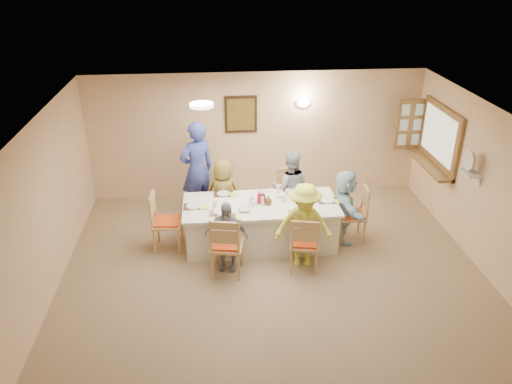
{
  "coord_description": "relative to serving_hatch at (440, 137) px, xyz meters",
  "views": [
    {
      "loc": [
        -0.86,
        -5.72,
        4.55
      ],
      "look_at": [
        -0.2,
        1.4,
        1.05
      ],
      "focal_mm": 35.0,
      "sensor_mm": 36.0,
      "label": 1
    }
  ],
  "objects": [
    {
      "name": "chair_right_end",
      "position": [
        -1.77,
        -0.86,
        -1.0
      ],
      "size": [
        0.5,
        0.5,
        0.99
      ],
      "primitive_type": null,
      "rotation": [
        0.0,
        0.0,
        -1.63
      ],
      "color": "tan",
      "rests_on": "ground"
    },
    {
      "name": "napkin_br",
      "position": [
        -2.54,
        -0.49,
        -0.73
      ],
      "size": [
        0.14,
        0.14,
        0.01
      ],
      "primitive_type": "cube",
      "color": "#EBFF35",
      "rests_on": "dining_table"
    },
    {
      "name": "desk_fan",
      "position": [
        -0.11,
        -1.35,
        0.05
      ],
      "size": [
        0.3,
        0.3,
        0.28
      ],
      "primitive_type": null,
      "color": "#A5A5A8",
      "rests_on": "fan_shelf"
    },
    {
      "name": "napkin_re",
      "position": [
        -2.02,
        -0.91,
        -0.73
      ],
      "size": [
        0.14,
        0.14,
        0.01
      ],
      "primitive_type": "cube",
      "color": "#EBFF35",
      "rests_on": "dining_table"
    },
    {
      "name": "plate_re",
      "position": [
        -2.2,
        -0.86,
        -0.73
      ],
      "size": [
        0.23,
        0.23,
        0.01
      ],
      "primitive_type": "cylinder",
      "color": "white",
      "rests_on": "dining_table"
    },
    {
      "name": "serving_hatch",
      "position": [
        0.0,
        0.0,
        0.0
      ],
      "size": [
        0.06,
        1.5,
        1.15
      ],
      "primitive_type": "cube",
      "color": "olive",
      "rests_on": "room_walls"
    },
    {
      "name": "diner_front_right",
      "position": [
        -2.72,
        -1.54,
        -0.8
      ],
      "size": [
        1.04,
        0.76,
        1.4
      ],
      "primitive_type": "imported",
      "rotation": [
        0.0,
        0.0,
        -0.13
      ],
      "color": "#E0EE47",
      "rests_on": "ground"
    },
    {
      "name": "shutter_door",
      "position": [
        -0.26,
        0.76,
        0.0
      ],
      "size": [
        0.55,
        0.04,
        1.0
      ],
      "primitive_type": "cube",
      "color": "olive",
      "rests_on": "room_walls"
    },
    {
      "name": "placemat_re",
      "position": [
        -2.2,
        -0.86,
        -0.74
      ],
      "size": [
        0.32,
        0.24,
        0.01
      ],
      "primitive_type": "cube",
      "color": "#472B19",
      "rests_on": "dining_table"
    },
    {
      "name": "diner_back_right",
      "position": [
        -2.72,
        -0.18,
        -0.8
      ],
      "size": [
        0.82,
        0.71,
        1.39
      ],
      "primitive_type": "imported",
      "rotation": [
        0.0,
        0.0,
        3.0
      ],
      "color": "#9497A9",
      "rests_on": "ground"
    },
    {
      "name": "placemat_bl",
      "position": [
        -3.92,
        -0.44,
        -0.74
      ],
      "size": [
        0.34,
        0.25,
        0.01
      ],
      "primitive_type": "cube",
      "color": "#472B19",
      "rests_on": "dining_table"
    },
    {
      "name": "plate_bl",
      "position": [
        -3.92,
        -0.44,
        -0.73
      ],
      "size": [
        0.23,
        0.23,
        0.01
      ],
      "primitive_type": "cylinder",
      "color": "white",
      "rests_on": "dining_table"
    },
    {
      "name": "ceiling_light",
      "position": [
        -4.21,
        -0.9,
        0.97
      ],
      "size": [
        0.36,
        0.36,
        0.05
      ],
      "primitive_type": "cylinder",
      "color": "white",
      "rests_on": "room_walls"
    },
    {
      "name": "fan_shelf",
      "position": [
        -0.08,
        -1.35,
        -0.1
      ],
      "size": [
        0.22,
        0.36,
        0.03
      ],
      "primitive_type": "cube",
      "color": "white",
      "rests_on": "room_walls"
    },
    {
      "name": "placemat_le",
      "position": [
        -4.42,
        -0.86,
        -0.74
      ],
      "size": [
        0.34,
        0.25,
        0.01
      ],
      "primitive_type": "cube",
      "color": "#472B19",
      "rests_on": "dining_table"
    },
    {
      "name": "diner_back_left",
      "position": [
        -3.92,
        -0.18,
        -0.86
      ],
      "size": [
        0.68,
        0.5,
        1.28
      ],
      "primitive_type": "imported",
      "rotation": [
        0.0,
        0.0,
        3.07
      ],
      "color": "olive",
      "rests_on": "ground"
    },
    {
      "name": "hatch_sill",
      "position": [
        -0.12,
        0.0,
        -0.53
      ],
      "size": [
        0.3,
        1.5,
        0.05
      ],
      "primitive_type": "cube",
      "color": "olive",
      "rests_on": "room_walls"
    },
    {
      "name": "plate_le",
      "position": [
        -4.42,
        -0.86,
        -0.73
      ],
      "size": [
        0.24,
        0.24,
        0.02
      ],
      "primitive_type": "cylinder",
      "color": "white",
      "rests_on": "dining_table"
    },
    {
      "name": "teacup_a",
      "position": [
        -4.12,
        -1.18,
        -0.7
      ],
      "size": [
        0.12,
        0.12,
        0.08
      ],
      "primitive_type": "imported",
      "rotation": [
        0.0,
        0.0,
        -0.08
      ],
      "color": "white",
      "rests_on": "dining_table"
    },
    {
      "name": "wall_picture",
      "position": [
        -3.51,
        1.06,
        0.2
      ],
      "size": [
        0.62,
        0.05,
        0.72
      ],
      "color": "#321E11",
      "rests_on": "room_walls"
    },
    {
      "name": "chair_front_left",
      "position": [
        -3.92,
        -1.66,
        -0.98
      ],
      "size": [
        0.57,
        0.57,
        1.03
      ],
      "primitive_type": null,
      "rotation": [
        0.0,
        0.0,
        2.98
      ],
      "color": "tan",
      "rests_on": "ground"
    },
    {
      "name": "chair_left_end",
      "position": [
        -4.87,
        -0.86,
        -0.99
      ],
      "size": [
        0.52,
        0.52,
        1.02
      ],
      "primitive_type": null,
      "rotation": [
        0.0,
        0.0,
        1.5
      ],
      "color": "tan",
      "rests_on": "ground"
    },
    {
      "name": "placemat_fl",
      "position": [
        -3.92,
        -1.28,
        -0.74
      ],
      "size": [
        0.33,
        0.24,
        0.01
      ],
      "primitive_type": "cube",
      "color": "#472B19",
      "rests_on": "dining_table"
    },
    {
      "name": "placemat_br",
      "position": [
        -2.72,
        -0.44,
        -0.74
      ],
      "size": [
        0.34,
        0.25,
        0.01
      ],
      "primitive_type": "cube",
      "color": "#472B19",
      "rests_on": "dining_table"
    },
    {
      "name": "chair_back_left",
      "position": [
        -3.92,
        -0.06,
        -0.99
      ],
      "size": [
        0.49,
        0.49,
        1.03
      ],
      "primitive_type": null,
      "rotation": [
        0.0,
        0.0,
        -0.0
      ],
      "color": "tan",
      "rests_on": "ground"
    },
    {
      "name": "plate_fl",
      "position": [
        -3.92,
        -1.28,
        -0.73
      ],
      "size": [
        0.25,
        0.25,
        0.02
      ],
      "primitive_type": "cylinder",
      "color": "white",
      "rests_on": "dining_table"
    },
    {
      "name": "bowl_a",
      "position": [
        -3.6,
        -1.07,
        -0.71
      ],
      "size": [
        0.25,
        0.25,
        0.05
      ],
      "primitive_type": "imported",
      "rotation": [
        0.0,
        0.0,
        0.11
      ],
      "color": "white",
      "rests_on": "dining_table"
    },
    {
      "name": "placemat_fr",
      "position": [
        -2.72,
        -1.28,
        -0.74
      ],
      "size": [
        0.37,
        0.27,
        0.01
      ],
      "primitive_type": "cube",
      "color": "#472B19",
      "rests_on": "dining_table"
    },
    {
      "name": "plate_br",
      "position": [
        -2.72,
        -0.44,
        -0.73
      ],
      "size": [
        0.26,
        0.26,
        0.02
      ],
      "primitive_type": "cylinder",
      "color": "white",
      "rests_on": "dining_table"
    },
    {
      "name": "ground",
      "position": [
        -3.21,
        -2.4,
        -1.5
      ],
      "size": [
        7.0,
        7.0,
        0.0
      ],
      "primitive_type": "plane",
      "color": "#8A7350"
    },
    {
      "name": "teacup_b",
      "position": [
        -2.96,
        -0.34,
        -0.7
      ],
      "size": [
        0.15,
        0.15,
        0.08
      ],
      "primitive_type": "imported",
      "rotation": [
        0.0,
        0.0,
        0.39
      ],
      "color": "white",
      "rests_on": "dining_table"
    },
    {
      "name": "diner_front_left",
      "position": [
        -3.92,
        -1.54,
        -0.92
      ],
      "size": [
        0.79,
        0.56,
        1.16
      ],
      "primitive_type": "imported",
      "rotation": [
        0.0,
        0.0,
        -0.21
      ],
      "color": "gray",
      "rests_on": "ground"
    },
    {
      "name": "bowl_b",
      "position": [
        -2.94,
        -0.63,
        -0.71
      ],
      "size": [
        0.19,
        0.19,
        0.06
      ],
      "primitive_type": "imported",
      "rotation": [
        0.0,
        0.0,
        0.01
      ],
      "color": "white",
      "rests_on": "dining_table"
    },
    {
      "name": "napkin_fl",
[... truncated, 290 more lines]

